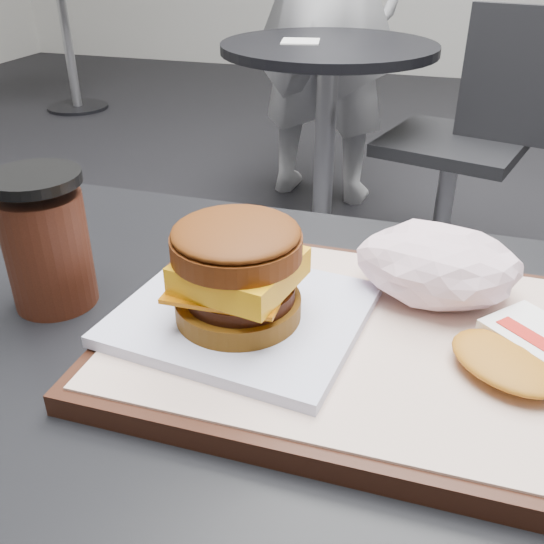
{
  "coord_description": "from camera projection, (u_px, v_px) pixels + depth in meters",
  "views": [
    {
      "loc": [
        0.08,
        -0.36,
        1.07
      ],
      "look_at": [
        -0.04,
        0.04,
        0.83
      ],
      "focal_mm": 40.0,
      "sensor_mm": 36.0,
      "label": 1
    }
  ],
  "objects": [
    {
      "name": "coffee_cup",
      "position": [
        47.0,
        244.0,
        0.53
      ],
      "size": [
        0.08,
        0.08,
        0.12
      ],
      "color": "#40190F",
      "rests_on": "customer_table"
    },
    {
      "name": "napkin",
      "position": [
        300.0,
        41.0,
        1.95
      ],
      "size": [
        0.14,
        0.14,
        0.0
      ],
      "primitive_type": "cube",
      "rotation": [
        0.0,
        0.0,
        0.19
      ],
      "color": "white",
      "rests_on": "neighbor_table"
    },
    {
      "name": "neighbor_chair",
      "position": [
        478.0,
        130.0,
        1.92
      ],
      "size": [
        0.64,
        0.51,
        0.88
      ],
      "color": "#98979C",
      "rests_on": "ground"
    },
    {
      "name": "bg_table_mid",
      "position": [
        64.0,
        20.0,
        3.84
      ],
      "size": [
        0.66,
        0.66,
        0.75
      ],
      "color": "black",
      "rests_on": "ground"
    },
    {
      "name": "crumpled_wrapper",
      "position": [
        438.0,
        265.0,
        0.52
      ],
      "size": [
        0.14,
        0.11,
        0.06
      ],
      "primitive_type": null,
      "color": "white",
      "rests_on": "serving_tray"
    },
    {
      "name": "breakfast_sandwich",
      "position": [
        239.0,
        282.0,
        0.47
      ],
      "size": [
        0.21,
        0.19,
        0.09
      ],
      "color": "white",
      "rests_on": "serving_tray"
    },
    {
      "name": "neighbor_table",
      "position": [
        326.0,
        105.0,
        2.03
      ],
      "size": [
        0.7,
        0.7,
        0.75
      ],
      "color": "black",
      "rests_on": "ground"
    },
    {
      "name": "customer_table",
      "position": [
        307.0,
        534.0,
        0.56
      ],
      "size": [
        0.8,
        0.6,
        0.77
      ],
      "color": "#A5A5AA",
      "rests_on": "ground"
    },
    {
      "name": "hash_brown",
      "position": [
        530.0,
        354.0,
        0.44
      ],
      "size": [
        0.13,
        0.13,
        0.02
      ],
      "color": "white",
      "rests_on": "serving_tray"
    },
    {
      "name": "serving_tray",
      "position": [
        351.0,
        339.0,
        0.49
      ],
      "size": [
        0.38,
        0.28,
        0.02
      ],
      "color": "black",
      "rests_on": "customer_table"
    }
  ]
}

